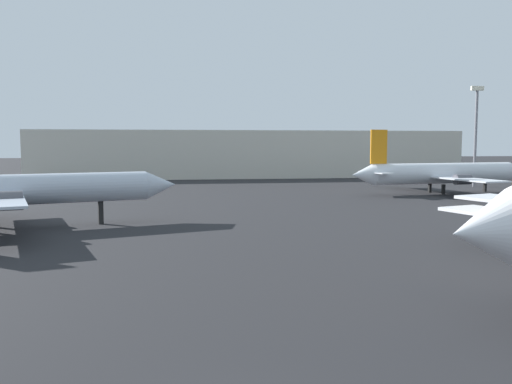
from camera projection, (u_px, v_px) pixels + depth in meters
airplane_on_taxiway at (6, 190)px, 48.36m from camera, size 30.69×23.07×11.38m
airplane_distant at (442, 173)px, 84.55m from camera, size 32.69×27.14×10.00m
light_mast_right at (476, 130)px, 96.82m from camera, size 2.40×0.50×18.28m
terminal_building at (248, 154)px, 129.94m from camera, size 99.28×22.90×10.90m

